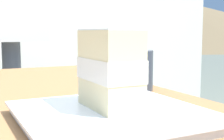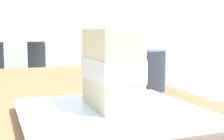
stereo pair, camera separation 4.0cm
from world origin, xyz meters
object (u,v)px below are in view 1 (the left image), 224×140
coffee_cup (132,70)px  parked_car_near (105,35)px  dessert_plate (112,116)px  cake_slice (111,69)px

coffee_cup → parked_car_near: (10.47, -4.85, -0.03)m
dessert_plate → cake_slice: size_ratio=2.23×
cake_slice → parked_car_near: size_ratio=0.02×
dessert_plate → coffee_cup: 0.24m
dessert_plate → parked_car_near: size_ratio=0.05×
cake_slice → parked_car_near: 11.75m
dessert_plate → parked_car_near: (10.66, -4.99, 0.01)m
cake_slice → parked_car_near: bearing=-25.1°
dessert_plate → cake_slice: cake_slice is taller
parked_car_near → dessert_plate: bearing=154.9°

